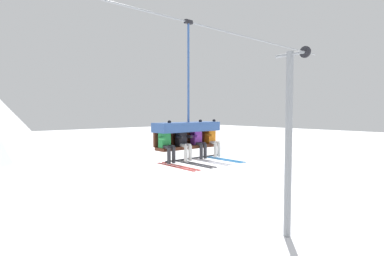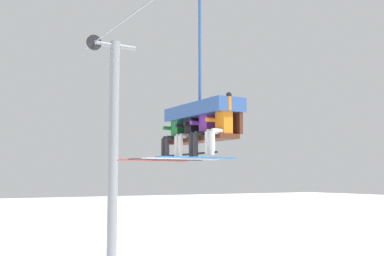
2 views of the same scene
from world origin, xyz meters
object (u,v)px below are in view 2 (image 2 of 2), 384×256
Objects in this scene: skier_orange at (219,125)px; chairlift_chair at (203,115)px; skier_black at (187,131)px; skier_purple at (202,128)px; skier_green at (174,132)px; lift_tower_near at (113,164)px.

chairlift_chair is at bearing 167.68° from skier_orange.
skier_black is (-0.32, -0.22, -0.34)m from chairlift_chair.
chairlift_chair reaches higher than skier_purple.
skier_black is at bearing -0.61° from skier_green.
lift_tower_near is 8.40m from skier_orange.
skier_green is 1.00× the size of skier_purple.
skier_purple is (0.65, 0.01, 0.02)m from skier_black.
skier_purple is at bearing 180.00° from skier_orange.
skier_purple is at bearing -6.87° from lift_tower_near.
skier_black is 1.00× the size of skier_orange.
lift_tower_near is 6.47m from skier_green.
skier_orange is at bearing -12.32° from chairlift_chair.
skier_green is at bearing 179.39° from skier_black.
skier_green is (6.38, -0.93, 0.57)m from lift_tower_near.
skier_orange reaches higher than skier_black.
chairlift_chair is 2.60× the size of skier_black.
chairlift_chair is 2.60× the size of skier_orange.
skier_orange is (1.95, 0.00, 0.00)m from skier_green.
skier_black is (0.65, -0.01, -0.02)m from skier_green.
lift_tower_near is at bearing 172.44° from skier_black.
skier_purple is 0.65m from skier_orange.
skier_orange is at bearing 0.30° from skier_black.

